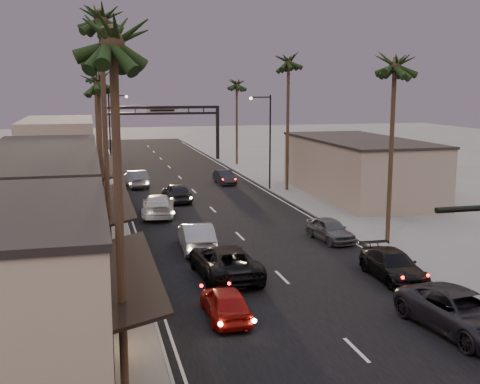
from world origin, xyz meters
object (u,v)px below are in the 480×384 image
palm_la (112,28)px  oncoming_pickup (225,261)px  streetlight_right (267,134)px  palm_ld (94,60)px  curbside_near (462,313)px  arch (162,119)px  palm_lc (98,77)px  curbside_black (393,265)px  palm_rc (237,81)px  streetlight_left (112,128)px  oncoming_silver (197,237)px  palm_far (95,75)px  palm_lb (100,12)px  palm_rb (289,57)px  palm_ra (395,58)px  oncoming_red (226,302)px

palm_la → oncoming_pickup: palm_la is taller
streetlight_right → palm_ld: 19.78m
oncoming_pickup → curbside_near: oncoming_pickup is taller
arch → palm_lc: palm_lc is taller
curbside_black → oncoming_pickup: bearing=165.2°
streetlight_right → palm_rc: 19.75m
streetlight_left → palm_ld: (-1.68, -3.00, 7.09)m
oncoming_silver → curbside_near: size_ratio=0.86×
oncoming_pickup → palm_rc: bearing=-106.7°
palm_far → curbside_near: palm_far is taller
palm_lb → oncoming_silver: size_ratio=2.95×
palm_lc → curbside_near: size_ratio=2.04×
palm_lb → palm_ld: bearing=90.0°
streetlight_left → palm_far: (-1.38, 20.00, 6.11)m
palm_lc → curbside_near: palm_lc is taller
arch → palm_lb: (-8.60, -48.00, 7.85)m
palm_lc → palm_ld: size_ratio=0.86×
curbside_near → palm_rb: bearing=75.9°
oncoming_silver → curbside_black: 11.83m
palm_lc → palm_ld: palm_ld is taller
palm_lb → curbside_near: palm_lb is taller
palm_ra → palm_rb: 20.02m
streetlight_right → palm_ld: bearing=147.2°
streetlight_right → palm_la: (-15.52, -36.00, 6.11)m
palm_lb → oncoming_silver: 13.97m
palm_lc → palm_far: (0.30, 42.00, 0.97)m
palm_ra → palm_rb: (0.00, 20.00, 0.97)m
curbside_black → arch: bearing=97.2°
palm_la → curbside_black: bearing=30.9°
palm_lc → palm_far: bearing=89.6°
curbside_near → palm_ra: bearing=66.7°
palm_la → oncoming_red: size_ratio=3.18×
palm_far → oncoming_silver: (4.93, -52.72, -10.59)m
streetlight_right → palm_rc: size_ratio=0.74×
arch → oncoming_pickup: bearing=-93.3°
arch → palm_rb: size_ratio=1.07×
oncoming_silver → curbside_near: 16.86m
palm_lb → curbside_near: bearing=-40.5°
oncoming_silver → streetlight_left: bearing=-80.8°
streetlight_left → oncoming_red: 44.05m
palm_rc → oncoming_pickup: bearing=-104.5°
palm_la → palm_lb: palm_lb is taller
oncoming_red → streetlight_left: bearing=-85.8°
arch → palm_rc: size_ratio=1.25×
palm_lc → palm_rb: palm_rb is taller
arch → palm_lc: (-8.60, -34.00, 4.94)m
streetlight_right → palm_rc: bearing=84.9°
streetlight_right → palm_rb: size_ratio=0.63×
palm_rb → oncoming_red: (-12.66, -29.72, -11.71)m
palm_ra → streetlight_right: bearing=94.6°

